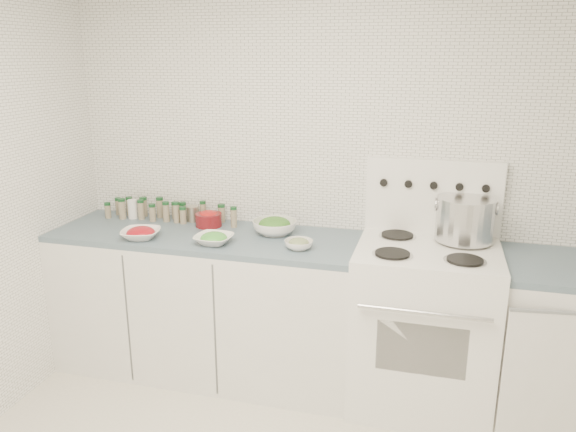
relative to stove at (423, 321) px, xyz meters
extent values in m
cube|color=white|center=(-0.48, 0.32, 0.75)|extent=(3.50, 0.02, 2.50)
cube|color=white|center=(-1.30, 0.00, -0.06)|extent=(1.85, 0.62, 0.86)
cube|color=#4B5F70|center=(-1.30, 0.00, 0.39)|extent=(1.85, 0.62, 0.03)
cube|color=white|center=(0.00, -0.01, -0.04)|extent=(0.76, 0.65, 0.92)
cube|color=black|center=(0.00, -0.33, 0.00)|extent=(0.45, 0.01, 0.28)
cylinder|color=silver|center=(0.00, -0.37, 0.22)|extent=(0.65, 0.02, 0.02)
cube|color=white|center=(0.00, -0.01, 0.43)|extent=(0.76, 0.65, 0.01)
cube|color=white|center=(0.00, 0.28, 0.65)|extent=(0.76, 0.06, 0.43)
cylinder|color=silver|center=(-0.18, -0.17, 0.44)|extent=(0.21, 0.21, 0.01)
cylinder|color=black|center=(-0.18, -0.17, 0.45)|extent=(0.18, 0.18, 0.01)
cylinder|color=silver|center=(0.18, -0.17, 0.44)|extent=(0.21, 0.21, 0.01)
cylinder|color=black|center=(0.18, -0.17, 0.45)|extent=(0.18, 0.18, 0.01)
cylinder|color=silver|center=(-0.18, 0.15, 0.44)|extent=(0.21, 0.21, 0.01)
cylinder|color=black|center=(-0.18, 0.15, 0.45)|extent=(0.18, 0.18, 0.01)
cylinder|color=silver|center=(0.18, 0.15, 0.44)|extent=(0.21, 0.21, 0.01)
cylinder|color=black|center=(0.18, 0.15, 0.45)|extent=(0.18, 0.18, 0.01)
cylinder|color=black|center=(-0.28, 0.25, 0.72)|extent=(0.04, 0.02, 0.04)
cylinder|color=black|center=(-0.14, 0.25, 0.72)|extent=(0.04, 0.02, 0.04)
cylinder|color=black|center=(0.00, 0.25, 0.72)|extent=(0.04, 0.02, 0.04)
cylinder|color=black|center=(0.14, 0.25, 0.72)|extent=(0.04, 0.02, 0.04)
cylinder|color=black|center=(0.28, 0.25, 0.72)|extent=(0.04, 0.02, 0.04)
cube|color=white|center=(0.59, -0.33, -0.07)|extent=(0.40, 0.07, 0.70)
cylinder|color=silver|center=(0.18, 0.14, 0.57)|extent=(0.31, 0.31, 0.24)
cylinder|color=orange|center=(0.18, 0.14, 0.67)|extent=(0.28, 0.28, 0.03)
torus|color=silver|center=(0.02, 0.14, 0.64)|extent=(0.01, 0.08, 0.08)
torus|color=silver|center=(0.34, 0.14, 0.64)|extent=(0.01, 0.08, 0.08)
imported|color=white|center=(-1.62, -0.18, 0.43)|extent=(0.26, 0.26, 0.05)
ellipsoid|color=#A60E15|center=(-1.62, -0.18, 0.44)|extent=(0.16, 0.16, 0.07)
imported|color=white|center=(-1.18, -0.16, 0.43)|extent=(0.22, 0.22, 0.05)
ellipsoid|color=#3B8F2E|center=(-1.18, -0.16, 0.44)|extent=(0.15, 0.15, 0.07)
imported|color=white|center=(-0.90, 0.11, 0.44)|extent=(0.31, 0.31, 0.08)
ellipsoid|color=#1E5E1A|center=(-0.90, 0.11, 0.47)|extent=(0.19, 0.19, 0.09)
imported|color=white|center=(-0.69, -0.11, 0.43)|extent=(0.16, 0.16, 0.05)
ellipsoid|color=#2D4B1E|center=(-0.69, -0.11, 0.44)|extent=(0.11, 0.11, 0.05)
cylinder|color=maroon|center=(-1.34, 0.15, 0.44)|extent=(0.16, 0.16, 0.08)
ellipsoid|color=#A50B1C|center=(-1.34, 0.15, 0.47)|extent=(0.12, 0.12, 0.06)
cylinder|color=white|center=(-1.89, 0.19, 0.47)|extent=(0.08, 0.08, 0.12)
cylinder|color=#9F9786|center=(-1.48, 0.22, 0.45)|extent=(0.09, 0.09, 0.10)
cylinder|color=gray|center=(-2.02, 0.24, 0.45)|extent=(0.04, 0.04, 0.10)
cylinder|color=#12421E|center=(-2.02, 0.24, 0.51)|extent=(0.04, 0.04, 0.02)
cylinder|color=gray|center=(-1.94, 0.24, 0.46)|extent=(0.04, 0.04, 0.11)
cylinder|color=#12421E|center=(-1.94, 0.24, 0.52)|extent=(0.04, 0.04, 0.02)
cylinder|color=gray|center=(-1.84, 0.25, 0.46)|extent=(0.05, 0.05, 0.11)
cylinder|color=#12421E|center=(-1.84, 0.25, 0.52)|extent=(0.05, 0.05, 0.02)
cylinder|color=gray|center=(-1.72, 0.25, 0.46)|extent=(0.04, 0.04, 0.12)
cylinder|color=#12421E|center=(-1.72, 0.25, 0.53)|extent=(0.05, 0.05, 0.02)
cylinder|color=gray|center=(-1.62, 0.26, 0.45)|extent=(0.05, 0.05, 0.09)
cylinder|color=#12421E|center=(-1.62, 0.26, 0.50)|extent=(0.05, 0.05, 0.02)
cylinder|color=gray|center=(-1.56, 0.24, 0.45)|extent=(0.05, 0.05, 0.10)
cylinder|color=#12421E|center=(-1.56, 0.24, 0.51)|extent=(0.05, 0.05, 0.02)
cylinder|color=gray|center=(-1.42, 0.26, 0.46)|extent=(0.04, 0.04, 0.11)
cylinder|color=#12421E|center=(-1.42, 0.26, 0.52)|extent=(0.04, 0.04, 0.02)
cylinder|color=gray|center=(-1.29, 0.26, 0.45)|extent=(0.05, 0.05, 0.10)
cylinder|color=#12421E|center=(-1.29, 0.26, 0.51)|extent=(0.05, 0.05, 0.02)
cylinder|color=gray|center=(-2.05, 0.15, 0.45)|extent=(0.04, 0.04, 0.09)
cylinder|color=#12421E|center=(-2.05, 0.15, 0.50)|extent=(0.04, 0.04, 0.02)
cylinder|color=gray|center=(-1.94, 0.16, 0.46)|extent=(0.04, 0.04, 0.12)
cylinder|color=#12421E|center=(-1.94, 0.16, 0.53)|extent=(0.05, 0.05, 0.02)
cylinder|color=gray|center=(-1.82, 0.18, 0.46)|extent=(0.04, 0.04, 0.11)
cylinder|color=#12421E|center=(-1.82, 0.18, 0.53)|extent=(0.04, 0.04, 0.02)
cylinder|color=gray|center=(-1.73, 0.15, 0.45)|extent=(0.04, 0.04, 0.10)
cylinder|color=#12421E|center=(-1.73, 0.15, 0.51)|extent=(0.04, 0.04, 0.02)
cylinder|color=gray|center=(-1.64, 0.17, 0.46)|extent=(0.04, 0.04, 0.11)
cylinder|color=#12421E|center=(-1.64, 0.17, 0.52)|extent=(0.04, 0.04, 0.02)
cylinder|color=gray|center=(-1.52, 0.16, 0.45)|extent=(0.04, 0.04, 0.09)
cylinder|color=#12421E|center=(-1.52, 0.16, 0.50)|extent=(0.04, 0.04, 0.02)
cylinder|color=gray|center=(-1.57, 0.17, 0.46)|extent=(0.04, 0.04, 0.12)
cylinder|color=#12421E|center=(-1.57, 0.17, 0.53)|extent=(0.04, 0.04, 0.02)
cylinder|color=gray|center=(-1.18, 0.17, 0.46)|extent=(0.04, 0.04, 0.11)
cylinder|color=#12421E|center=(-1.18, 0.17, 0.53)|extent=(0.04, 0.04, 0.02)
camera|label=1|loc=(0.01, -2.95, 1.44)|focal=35.00mm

